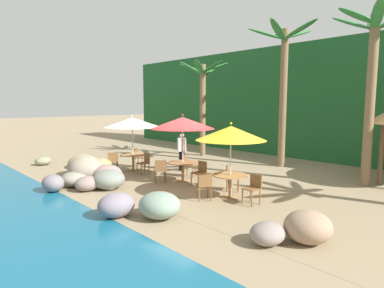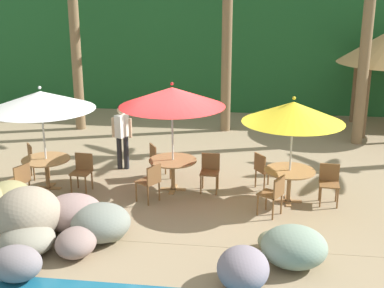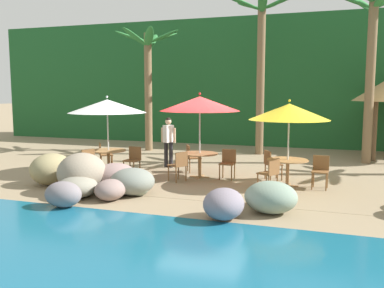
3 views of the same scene
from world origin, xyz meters
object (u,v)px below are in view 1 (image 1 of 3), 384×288
object	(u,v)px
chair_white_inland	(138,156)
chair_red_left	(160,169)
dining_table_red	(183,165)
chair_red_seaward	(200,171)
chair_white_seaward	(145,162)
umbrella_red	(183,123)
palm_tree_second	(284,75)
waiter_in_white	(182,148)
umbrella_yellow	(231,133)
palm_tree_third	(372,70)
palm_tree_nearest	(203,91)
chair_yellow_left	(204,184)
dining_table_white	(133,157)
chair_red_inland	(188,164)
chair_white_left	(113,161)
dining_table_yellow	(230,179)
chair_yellow_seaward	(253,187)
umbrella_white	(132,122)
chair_yellow_inland	(230,176)

from	to	relation	value
chair_white_inland	chair_red_left	xyz separation A→B (m)	(3.11, -1.10, 0.00)
dining_table_red	chair_red_seaward	xyz separation A→B (m)	(0.85, 0.08, -0.10)
chair_white_seaward	umbrella_red	distance (m)	2.68
palm_tree_second	waiter_in_white	xyz separation A→B (m)	(-2.35, -4.05, -3.18)
umbrella_red	umbrella_yellow	bearing A→B (deg)	-7.68
chair_red_seaward	palm_tree_third	distance (m)	6.88
dining_table_red	palm_tree_second	world-z (taller)	palm_tree_second
palm_tree_nearest	chair_yellow_left	bearing A→B (deg)	-44.20
chair_red_seaward	palm_tree_nearest	size ratio (longest dim) A/B	0.17
dining_table_white	chair_yellow_left	distance (m)	5.25
chair_red_seaward	umbrella_yellow	world-z (taller)	umbrella_yellow
chair_red_inland	palm_tree_second	distance (m)	6.05
dining_table_white	chair_white_seaward	size ratio (longest dim) A/B	1.26
chair_red_inland	waiter_in_white	world-z (taller)	waiter_in_white
dining_table_red	chair_red_left	distance (m)	0.86
chair_white_left	dining_table_yellow	bearing A→B (deg)	7.48
dining_table_white	chair_yellow_left	xyz separation A→B (m)	(5.19, -0.82, -0.10)
chair_white_inland	chair_yellow_seaward	world-z (taller)	same
chair_white_inland	dining_table_yellow	bearing A→B (deg)	-6.40
chair_white_left	umbrella_yellow	distance (m)	6.06
chair_red_inland	chair_white_left	bearing A→B (deg)	-146.10
chair_red_seaward	chair_white_left	bearing A→B (deg)	-163.53
dining_table_red	waiter_in_white	size ratio (longest dim) A/B	0.65
umbrella_white	chair_white_left	distance (m)	1.81
chair_red_seaward	palm_tree_second	distance (m)	6.39
umbrella_yellow	chair_yellow_seaward	bearing A→B (deg)	3.06
chair_red_seaward	umbrella_yellow	size ratio (longest dim) A/B	0.37
chair_yellow_inland	chair_red_inland	bearing A→B (deg)	171.31
chair_yellow_inland	umbrella_white	bearing A→B (deg)	-173.00
umbrella_white	umbrella_red	world-z (taller)	umbrella_red
umbrella_yellow	palm_tree_nearest	size ratio (longest dim) A/B	0.46
chair_white_inland	palm_tree_third	xyz separation A→B (m)	(8.35, 4.05, 3.54)
chair_white_inland	palm_tree_nearest	distance (m)	5.51
dining_table_white	chair_red_seaward	size ratio (longest dim) A/B	1.26
umbrella_white	palm_tree_second	size ratio (longest dim) A/B	0.38
umbrella_white	chair_red_left	distance (m)	3.04
chair_red_seaward	palm_tree_nearest	world-z (taller)	palm_tree_nearest
palm_tree_third	dining_table_white	bearing A→B (deg)	-148.92
chair_red_left	chair_yellow_seaward	world-z (taller)	same
dining_table_white	umbrella_red	size ratio (longest dim) A/B	0.43
palm_tree_nearest	umbrella_yellow	bearing A→B (deg)	-38.73
umbrella_white	chair_red_seaward	bearing A→B (deg)	5.93
chair_yellow_seaward	chair_red_seaward	bearing A→B (deg)	171.62
chair_red_left	chair_yellow_inland	bearing A→B (deg)	23.78
umbrella_yellow	chair_yellow_inland	distance (m)	1.74
dining_table_white	chair_red_left	xyz separation A→B (m)	(2.55, -0.46, -0.10)
umbrella_yellow	waiter_in_white	distance (m)	4.57
chair_red_seaward	palm_tree_third	xyz separation A→B (m)	(4.03, 4.30, 3.54)
chair_white_seaward	chair_yellow_seaward	bearing A→B (deg)	-0.12
chair_white_seaward	chair_yellow_seaward	xyz separation A→B (m)	(5.53, -0.01, 0.00)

